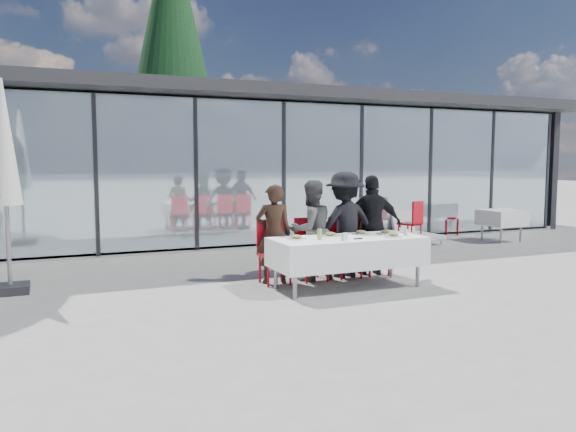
# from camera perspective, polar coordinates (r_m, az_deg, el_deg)

# --- Properties ---
(ground) EXTENTS (90.00, 90.00, 0.00)m
(ground) POSITION_cam_1_polar(r_m,az_deg,el_deg) (8.37, 3.67, -7.29)
(ground) COLOR gray
(ground) RESTS_ON ground
(pavilion) EXTENTS (14.80, 8.80, 3.44)m
(pavilion) POSITION_cam_1_polar(r_m,az_deg,el_deg) (16.47, -2.89, 6.50)
(pavilion) COLOR gray
(pavilion) RESTS_ON ground
(treeline) EXTENTS (62.50, 2.00, 4.40)m
(treeline) POSITION_cam_1_polar(r_m,az_deg,el_deg) (35.33, -20.45, 5.70)
(treeline) COLOR #143310
(treeline) RESTS_ON ground
(dining_table) EXTENTS (2.26, 0.96, 0.75)m
(dining_table) POSITION_cam_1_polar(r_m,az_deg,el_deg) (8.33, 6.06, -3.62)
(dining_table) COLOR white
(dining_table) RESTS_ON ground
(diner_a) EXTENTS (0.66, 0.66, 1.52)m
(diner_a) POSITION_cam_1_polar(r_m,az_deg,el_deg) (8.55, -1.47, -1.85)
(diner_a) COLOR #322016
(diner_a) RESTS_ON ground
(diner_chair_a) EXTENTS (0.44, 0.44, 0.97)m
(diner_chair_a) POSITION_cam_1_polar(r_m,az_deg,el_deg) (8.62, -1.56, -3.28)
(diner_chair_a) COLOR red
(diner_chair_a) RESTS_ON ground
(diner_b) EXTENTS (0.87, 0.87, 1.57)m
(diner_b) POSITION_cam_1_polar(r_m,az_deg,el_deg) (8.80, 2.35, -1.46)
(diner_b) COLOR #4E4E4E
(diner_b) RESTS_ON ground
(diner_chair_b) EXTENTS (0.44, 0.44, 0.97)m
(diner_chair_b) POSITION_cam_1_polar(r_m,az_deg,el_deg) (8.87, 2.23, -3.03)
(diner_chair_b) COLOR red
(diner_chair_b) RESTS_ON ground
(diner_c) EXTENTS (1.17, 1.17, 1.70)m
(diner_c) POSITION_cam_1_polar(r_m,az_deg,el_deg) (9.07, 5.79, -0.87)
(diner_c) COLOR black
(diner_c) RESTS_ON ground
(diner_chair_c) EXTENTS (0.44, 0.44, 0.97)m
(diner_chair_c) POSITION_cam_1_polar(r_m,az_deg,el_deg) (9.14, 5.66, -2.80)
(diner_chair_c) COLOR red
(diner_chair_c) RESTS_ON ground
(diner_d) EXTENTS (1.20, 1.20, 1.64)m
(diner_d) POSITION_cam_1_polar(r_m,az_deg,el_deg) (9.33, 8.58, -0.92)
(diner_d) COLOR black
(diner_d) RESTS_ON ground
(diner_chair_d) EXTENTS (0.44, 0.44, 0.97)m
(diner_chair_d) POSITION_cam_1_polar(r_m,az_deg,el_deg) (9.40, 8.43, -2.61)
(diner_chair_d) COLOR red
(diner_chair_d) RESTS_ON ground
(plate_a) EXTENTS (0.28, 0.28, 0.07)m
(plate_a) POSITION_cam_1_polar(r_m,az_deg,el_deg) (8.03, 0.85, -2.22)
(plate_a) COLOR white
(plate_a) RESTS_ON dining_table
(plate_b) EXTENTS (0.28, 0.28, 0.07)m
(plate_b) POSITION_cam_1_polar(r_m,az_deg,el_deg) (8.37, 4.34, -1.91)
(plate_b) COLOR white
(plate_b) RESTS_ON dining_table
(plate_c) EXTENTS (0.28, 0.28, 0.07)m
(plate_c) POSITION_cam_1_polar(r_m,az_deg,el_deg) (8.66, 7.43, -1.70)
(plate_c) COLOR white
(plate_c) RESTS_ON dining_table
(plate_d) EXTENTS (0.28, 0.28, 0.07)m
(plate_d) POSITION_cam_1_polar(r_m,az_deg,el_deg) (8.77, 9.92, -1.64)
(plate_d) COLOR white
(plate_d) RESTS_ON dining_table
(plate_extra) EXTENTS (0.28, 0.28, 0.07)m
(plate_extra) POSITION_cam_1_polar(r_m,az_deg,el_deg) (8.43, 10.66, -1.95)
(plate_extra) COLOR white
(plate_extra) RESTS_ON dining_table
(juice_bottle) EXTENTS (0.06, 0.06, 0.16)m
(juice_bottle) POSITION_cam_1_polar(r_m,az_deg,el_deg) (8.00, 3.22, -1.87)
(juice_bottle) COLOR #91B64C
(juice_bottle) RESTS_ON dining_table
(drinking_glasses) EXTENTS (1.21, 0.20, 0.10)m
(drinking_glasses) POSITION_cam_1_polar(r_m,az_deg,el_deg) (8.18, 7.90, -1.95)
(drinking_glasses) COLOR silver
(drinking_glasses) RESTS_ON dining_table
(folded_eyeglasses) EXTENTS (0.14, 0.03, 0.01)m
(folded_eyeglasses) POSITION_cam_1_polar(r_m,az_deg,el_deg) (8.12, 7.14, -2.29)
(folded_eyeglasses) COLOR black
(folded_eyeglasses) RESTS_ON dining_table
(spare_table_right) EXTENTS (0.86, 0.86, 0.74)m
(spare_table_right) POSITION_cam_1_polar(r_m,az_deg,el_deg) (14.05, 20.88, -0.17)
(spare_table_right) COLOR white
(spare_table_right) RESTS_ON ground
(spare_chair_a) EXTENTS (0.62, 0.62, 0.97)m
(spare_chair_a) POSITION_cam_1_polar(r_m,az_deg,el_deg) (14.82, 15.60, 0.20)
(spare_chair_a) COLOR red
(spare_chair_a) RESTS_ON ground
(spare_chair_b) EXTENTS (0.58, 0.58, 0.97)m
(spare_chair_b) POSITION_cam_1_polar(r_m,az_deg,el_deg) (13.10, 12.62, -0.40)
(spare_chair_b) COLOR red
(spare_chair_b) RESTS_ON ground
(market_umbrella) EXTENTS (0.50, 0.50, 3.00)m
(market_umbrella) POSITION_cam_1_polar(r_m,az_deg,el_deg) (8.75, -26.89, 5.50)
(market_umbrella) COLOR black
(market_umbrella) RESTS_ON ground
(lounger) EXTENTS (0.67, 1.36, 0.72)m
(lounger) POSITION_cam_1_polar(r_m,az_deg,el_deg) (13.46, 12.53, -1.45)
(lounger) COLOR silver
(lounger) RESTS_ON ground
(conifer_tree) EXTENTS (4.00, 4.00, 10.50)m
(conifer_tree) POSITION_cam_1_polar(r_m,az_deg,el_deg) (21.13, -11.70, 16.66)
(conifer_tree) COLOR #382316
(conifer_tree) RESTS_ON ground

